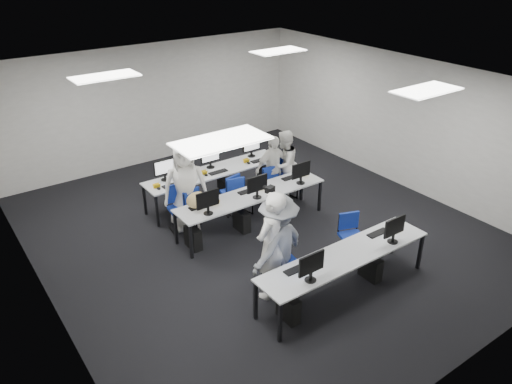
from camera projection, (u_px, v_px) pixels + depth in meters
room at (258, 161)px, 9.32m from camera, size 9.00×9.02×3.00m
ceiling_panels at (258, 83)px, 8.65m from camera, size 5.20×4.60×0.02m
desk_front at (345, 257)px, 7.95m from camera, size 3.20×0.70×0.73m
desk_mid at (252, 196)px, 9.84m from camera, size 3.20×0.70×0.73m
desk_back at (215, 172)px, 10.86m from camera, size 3.20×0.70×0.73m
equipment_front at (336, 278)px, 7.99m from camera, size 2.51×0.41×1.19m
equipment_mid at (245, 214)px, 9.87m from camera, size 2.91×0.41×1.19m
equipment_back at (222, 183)px, 11.11m from camera, size 2.91×0.41×1.19m
chair_0 at (284, 275)px, 8.16m from camera, size 0.55×0.58×0.99m
chair_1 at (351, 244)px, 9.07m from camera, size 0.53×0.55×0.83m
chair_2 at (182, 217)px, 9.87m from camera, size 0.52×0.56×0.94m
chair_3 at (239, 203)px, 10.47m from camera, size 0.49×0.52×0.83m
chair_4 at (283, 186)px, 11.10m from camera, size 0.57×0.60×0.95m
chair_5 at (187, 213)px, 10.07m from camera, size 0.51×0.54×0.86m
chair_6 at (233, 200)px, 10.56m from camera, size 0.51×0.54×0.87m
chair_7 at (266, 188)px, 11.09m from camera, size 0.46×0.49×0.86m
handbag at (197, 200)px, 9.24m from camera, size 0.44×0.33×0.33m
student_0 at (272, 245)px, 7.80m from camera, size 0.79×0.64×1.87m
student_1 at (284, 164)px, 11.05m from camera, size 0.91×0.81×1.53m
student_2 at (185, 186)px, 9.75m from camera, size 1.03×0.85×1.81m
student_3 at (273, 169)px, 10.86m from camera, size 0.88×0.38×1.50m
photographer at (278, 244)px, 7.95m from camera, size 1.24×0.91×1.73m
dslr_camera at (270, 190)px, 7.64m from camera, size 0.18×0.21×0.10m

